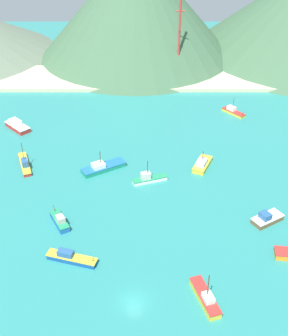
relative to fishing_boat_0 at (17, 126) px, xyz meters
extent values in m
cube|color=teal|center=(33.99, -31.54, -1.18)|extent=(260.00, 280.00, 0.50)
cube|color=red|center=(0.15, -0.15, -0.35)|extent=(8.13, 8.22, 1.17)
cube|color=white|center=(0.15, -0.15, 0.34)|extent=(8.29, 8.38, 0.20)
cube|color=silver|center=(-0.59, 0.60, 0.96)|extent=(4.31, 4.33, 1.05)
cylinder|color=#4C3823|center=(2.78, -2.85, 1.06)|extent=(0.56, 0.57, 1.58)
cube|color=gold|center=(50.04, -19.65, -0.43)|extent=(5.69, 8.08, 1.01)
cube|color=gold|center=(50.04, -19.65, 0.18)|extent=(5.81, 8.24, 0.20)
cube|color=beige|center=(49.66, -20.51, 0.84)|extent=(3.34, 3.94, 1.11)
cylinder|color=#4C3823|center=(49.93, -19.90, 2.52)|extent=(0.17, 0.17, 2.25)
cube|color=silver|center=(37.05, -25.90, -0.54)|extent=(8.33, 4.50, 0.79)
cube|color=#238C5B|center=(37.05, -25.90, -0.04)|extent=(8.50, 4.59, 0.20)
cube|color=beige|center=(36.09, -26.24, 0.86)|extent=(2.55, 2.08, 1.60)
cylinder|color=#4C3823|center=(36.50, -26.09, 3.26)|extent=(0.17, 0.17, 3.20)
cube|color=#14478C|center=(22.28, -51.91, -0.48)|extent=(9.69, 4.59, 0.91)
cube|color=gold|center=(22.28, -51.91, 0.08)|extent=(9.88, 4.68, 0.20)
cube|color=#28568C|center=(21.14, -51.57, 0.73)|extent=(3.22, 2.26, 1.10)
cylinder|color=#4C3823|center=(26.39, -53.11, 0.62)|extent=(0.56, 0.27, 1.24)
cube|color=gold|center=(62.46, 9.35, -0.56)|extent=(6.40, 7.08, 0.74)
cube|color=red|center=(62.46, 9.35, -0.09)|extent=(6.53, 7.22, 0.20)
cube|color=silver|center=(61.86, 10.07, 0.56)|extent=(2.85, 2.98, 1.11)
cylinder|color=#4C3823|center=(64.63, 6.77, 0.32)|extent=(0.39, 0.43, 1.01)
cylinder|color=#4C3823|center=(62.19, 9.68, 2.65)|extent=(0.11, 0.11, 3.08)
cube|color=#198466|center=(25.87, -20.87, -0.47)|extent=(10.90, 8.28, 0.93)
cube|color=#1E669E|center=(25.87, -20.87, 0.10)|extent=(11.12, 8.44, 0.20)
cube|color=silver|center=(24.71, -21.57, 0.73)|extent=(3.73, 3.54, 1.07)
cylinder|color=#4C3823|center=(25.22, -21.27, 2.84)|extent=(0.18, 0.18, 3.15)
cube|color=gold|center=(46.01, -61.21, -0.34)|extent=(4.66, 8.86, 1.18)
cube|color=red|center=(46.01, -61.21, 0.35)|extent=(4.76, 9.04, 0.20)
cube|color=silver|center=(46.33, -62.23, 0.93)|extent=(2.23, 2.66, 0.95)
cylinder|color=#4C3823|center=(46.20, -61.80, 3.54)|extent=(0.19, 0.19, 4.28)
cube|color=#1E5BA8|center=(18.36, -41.30, -0.35)|extent=(4.92, 6.78, 1.17)
cube|color=#238C5B|center=(18.36, -41.30, 0.34)|extent=(5.02, 6.91, 0.20)
cube|color=#B2ADA3|center=(18.76, -42.03, 1.03)|extent=(2.26, 2.46, 1.19)
cylinder|color=#4C3823|center=(16.93, -38.68, 1.06)|extent=(0.43, 0.65, 1.58)
cube|color=brown|center=(61.25, -40.45, -0.43)|extent=(7.20, 5.99, 1.01)
cube|color=white|center=(61.25, -40.45, 0.17)|extent=(7.34, 6.11, 0.20)
cube|color=#28568C|center=(60.54, -40.88, 0.91)|extent=(2.70, 2.84, 1.27)
cube|color=red|center=(6.33, -19.35, -0.54)|extent=(5.24, 10.19, 0.78)
cube|color=gold|center=(6.33, -19.35, -0.05)|extent=(5.34, 10.39, 0.20)
cube|color=#28568C|center=(6.76, -20.54, 0.82)|extent=(2.20, 2.89, 1.56)
cylinder|color=#4C3823|center=(6.58, -20.06, 3.81)|extent=(0.15, 0.15, 4.42)
cube|color=#C6B793|center=(33.99, 35.72, -0.33)|extent=(247.00, 21.41, 1.20)
cone|color=#3D6042|center=(32.69, 59.42, 19.40)|extent=(74.98, 74.98, 40.66)
cylinder|color=#B7332D|center=(47.25, 34.81, 13.46)|extent=(0.73, 0.73, 28.79)
cylinder|color=#B7332D|center=(47.25, 34.81, 22.67)|extent=(2.88, 0.37, 0.37)
cylinder|color=#B7332D|center=(47.25, 34.81, 16.92)|extent=(0.37, 2.30, 0.37)
camera|label=1|loc=(35.69, -113.42, 60.17)|focal=48.70mm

